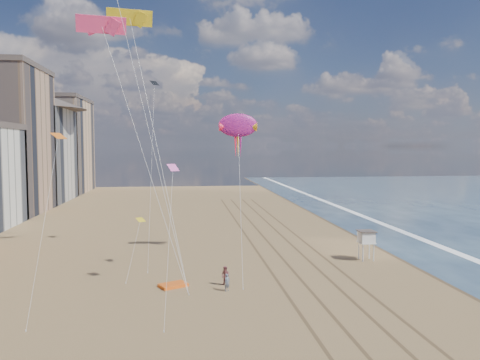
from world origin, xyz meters
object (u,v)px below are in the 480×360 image
object	(u,v)px
show_kite	(238,126)
kite_flyer_a	(227,282)
lifeguard_stand	(366,237)
grounded_kite	(173,285)
kite_flyer_b	(225,276)

from	to	relation	value
show_kite	kite_flyer_a	distance (m)	20.99
lifeguard_stand	kite_flyer_a	size ratio (longest dim) A/B	2.17
grounded_kite	kite_flyer_b	bearing A→B (deg)	-30.62
grounded_kite	kite_flyer_a	xyz separation A→B (m)	(4.92, -1.93, 0.65)
show_kite	lifeguard_stand	bearing A→B (deg)	-19.22
grounded_kite	kite_flyer_b	size ratio (longest dim) A/B	1.36
lifeguard_stand	kite_flyer_b	xyz separation A→B (m)	(-17.03, -7.95, -1.74)
show_kite	kite_flyer_a	bearing A→B (deg)	-100.35
grounded_kite	kite_flyer_b	world-z (taller)	kite_flyer_b
show_kite	kite_flyer_b	size ratio (longest dim) A/B	11.15
grounded_kite	kite_flyer_a	bearing A→B (deg)	-48.98
lifeguard_stand	kite_flyer_a	distance (m)	19.63
lifeguard_stand	show_kite	size ratio (longest dim) A/B	0.17
show_kite	kite_flyer_a	size ratio (longest dim) A/B	12.94
lifeguard_stand	show_kite	distance (m)	19.97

